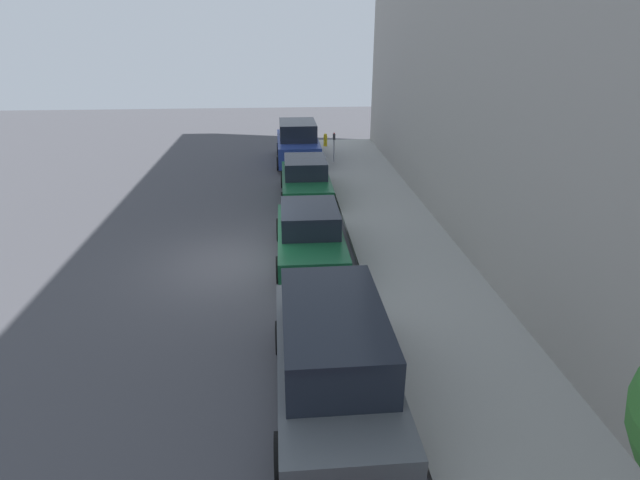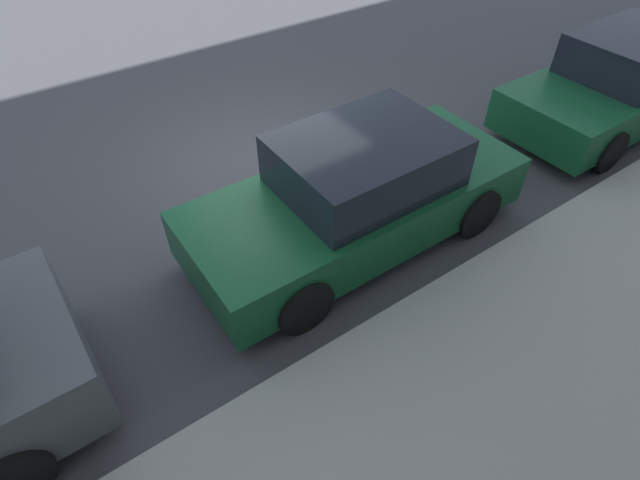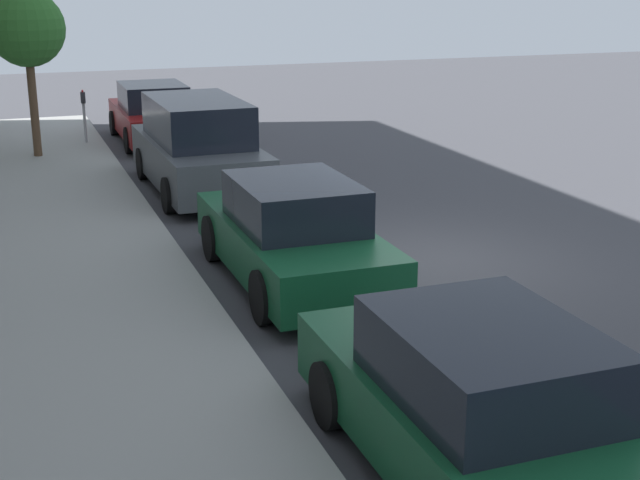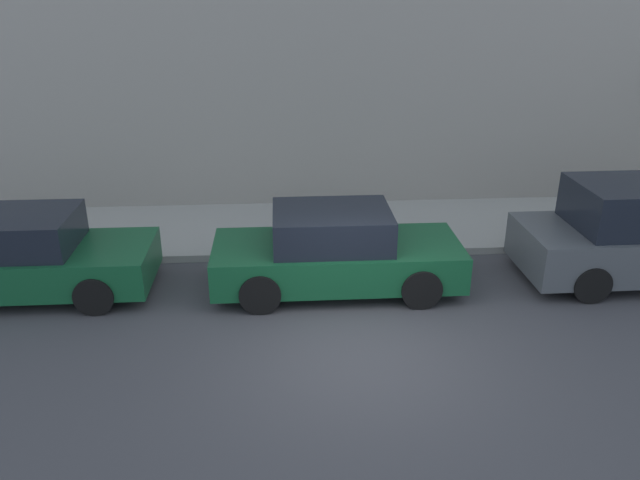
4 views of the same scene
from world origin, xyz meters
The scene contains 4 objects.
ground_plane centered at (0.00, 0.00, 0.00)m, with size 60.00×60.00×0.00m, color #424247.
sidewalk centered at (5.06, 0.00, 0.07)m, with size 3.12×32.00×0.15m.
parked_sedan_third centered at (2.19, 0.20, 0.72)m, with size 1.92×4.51×1.54m.
parked_sedan_fourth centered at (2.35, 5.81, 0.72)m, with size 1.92×4.51×1.54m.
Camera 2 is at (6.02, -3.07, 4.73)m, focal length 28.00 mm.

